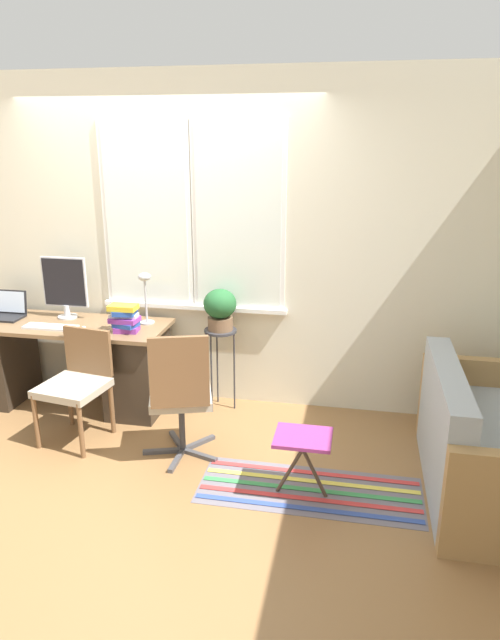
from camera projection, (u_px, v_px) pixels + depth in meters
name	position (u px, v px, depth m)	size (l,w,h in m)	color
ground_plane	(148.00, 429.00, 4.48)	(14.00, 14.00, 0.00)	olive
wall_back_with_window	(171.00, 243.00, 4.72)	(9.00, 0.12, 2.70)	beige
desk	(67.00, 362.00, 4.80)	(1.73, 0.62, 0.73)	brown
laptop	(4.00, 312.00, 4.84)	(0.36, 0.23, 0.22)	black
monitor	(65.00, 286.00, 4.76)	(0.39, 0.16, 0.52)	silver
keyboard	(51.00, 327.00, 4.57)	(0.44, 0.13, 0.02)	silver
mouse	(83.00, 328.00, 4.52)	(0.04, 0.06, 0.03)	silver
desk_lamp	(145.00, 288.00, 4.61)	(0.12, 0.12, 0.42)	#ADADB2
book_stack	(125.00, 318.00, 4.46)	(0.23, 0.19, 0.22)	purple
desk_chair_wooden	(77.00, 381.00, 4.24)	(0.51, 0.51, 0.82)	brown
office_chair_swivel	(181.00, 394.00, 3.93)	(0.56, 0.55, 0.97)	#47474C
couch_loveseat	(480.00, 449.00, 3.63)	(0.70, 1.44, 0.82)	#9EA8B2
plant_stand	(221.00, 340.00, 4.66)	(0.27, 0.27, 0.70)	#333338
potted_plant	(220.00, 308.00, 4.58)	(0.27, 0.27, 0.34)	brown
floor_rug_striped	(309.00, 490.00, 3.70)	(1.44, 0.55, 0.01)	slate
folding_stool	(303.00, 442.00, 3.55)	(0.36, 0.30, 0.42)	#93337A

